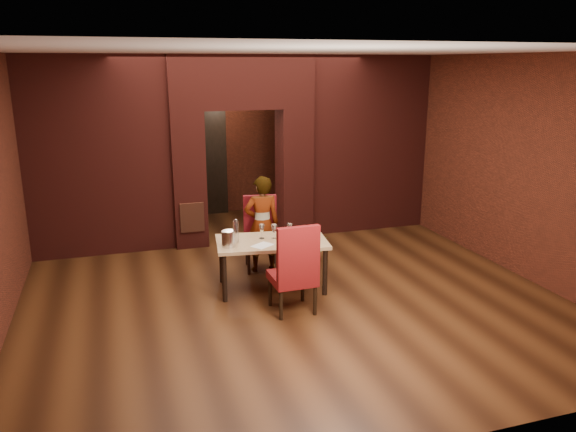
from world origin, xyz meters
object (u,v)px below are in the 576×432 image
dining_table (272,264)px  water_bottle (236,231)px  potted_plant (315,248)px  chair_far (261,234)px  chair_near (292,267)px  wine_glass_a (262,231)px  wine_glass_c (290,231)px  wine_bucket (229,239)px  wine_glass_b (274,232)px  person_seated (262,224)px

dining_table → water_bottle: (-0.49, 0.05, 0.52)m
dining_table → potted_plant: bearing=51.4°
chair_far → water_bottle: 0.97m
chair_near → wine_glass_a: bearing=-81.6°
chair_far → potted_plant: (0.93, 0.15, -0.36)m
wine_glass_a → potted_plant: wine_glass_a is taller
dining_table → wine_glass_c: 0.53m
dining_table → wine_bucket: (-0.62, -0.10, 0.46)m
wine_glass_b → water_bottle: size_ratio=0.62×
wine_glass_a → potted_plant: 1.50m
chair_near → person_seated: 1.51m
chair_far → potted_plant: chair_far is taller
person_seated → wine_glass_c: 0.73m
wine_glass_b → potted_plant: (0.94, 0.87, -0.61)m
chair_near → wine_glass_b: (0.01, 0.84, 0.22)m
chair_near → wine_bucket: bearing=-46.8°
chair_near → potted_plant: chair_near is taller
water_bottle → wine_glass_a: bearing=10.5°
person_seated → dining_table: bearing=87.9°
person_seated → wine_glass_b: bearing=91.9°
dining_table → water_bottle: water_bottle is taller
chair_near → wine_glass_a: chair_near is taller
dining_table → wine_glass_c: bearing=16.1°
chair_near → wine_glass_c: 0.87m
wine_glass_b → wine_glass_c: bearing=-6.5°
wine_glass_c → wine_bucket: 0.90m
dining_table → chair_far: 0.82m
chair_far → water_bottle: chair_far is taller
dining_table → person_seated: bearing=93.3°
chair_near → wine_glass_c: size_ratio=5.81×
dining_table → chair_near: size_ratio=1.28×
wine_bucket → potted_plant: 2.02m
chair_far → wine_glass_b: size_ratio=5.44×
chair_near → wine_glass_c: bearing=-106.8°
dining_table → wine_glass_b: 0.46m
wine_glass_a → chair_near: bearing=-80.5°
chair_far → wine_glass_c: size_ratio=5.49×
wine_glass_a → wine_bucket: (-0.51, -0.22, 0.01)m
potted_plant → wine_glass_b: bearing=-137.1°
wine_glass_b → wine_bucket: size_ratio=0.92×
wine_bucket → chair_far: bearing=52.2°
dining_table → potted_plant: dining_table is taller
dining_table → person_seated: person_seated is taller
chair_near → person_seated: size_ratio=0.80×
dining_table → person_seated: 0.83m
person_seated → chair_near: bearing=92.0°
wine_glass_c → water_bottle: 0.76m
wine_glass_a → potted_plant: size_ratio=0.52×
wine_glass_c → dining_table: bearing=-172.0°
chair_far → wine_glass_b: (-0.01, -0.72, 0.25)m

